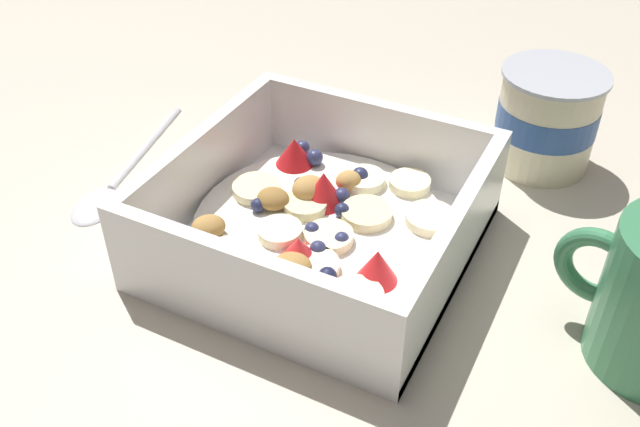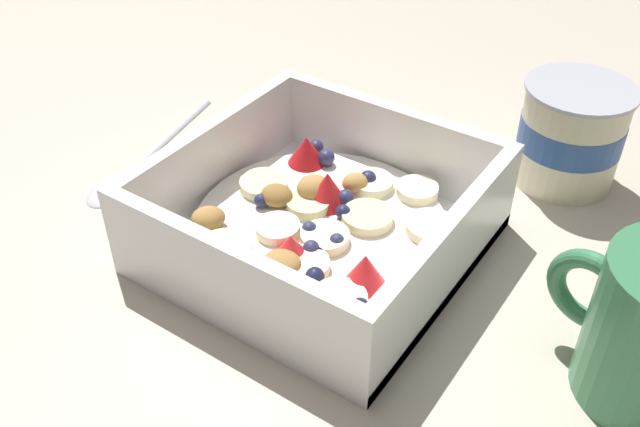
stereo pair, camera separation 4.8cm
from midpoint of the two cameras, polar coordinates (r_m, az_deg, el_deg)
name	(u,v)px [view 2 (the right image)]	position (r m, az deg, el deg)	size (l,w,h in m)	color
ground_plane	(298,255)	(0.49, 1.05, -3.49)	(2.40, 2.40, 0.00)	beige
fruit_bowl	(320,224)	(0.48, 2.82, -0.92)	(0.20, 0.20, 0.07)	white
spoon	(131,168)	(0.58, -12.65, 3.45)	(0.05, 0.17, 0.01)	silver
yogurt_cup	(571,134)	(0.58, 21.68, 5.86)	(0.08, 0.08, 0.08)	beige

